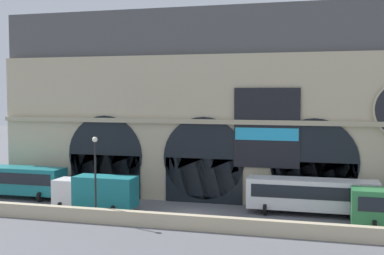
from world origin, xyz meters
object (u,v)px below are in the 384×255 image
at_px(bus_west, 12,180).
at_px(street_lamp_quayside, 95,167).
at_px(box_truck_midwest, 96,192).
at_px(bus_mideast, 312,194).

xyz_separation_m(bus_west, street_lamp_quayside, (12.12, -6.01, 2.63)).
bearing_deg(box_truck_midwest, bus_mideast, 10.29).
xyz_separation_m(bus_west, box_truck_midwest, (10.68, -2.94, -0.08)).
relative_size(bus_west, bus_mideast, 1.00).
bearing_deg(street_lamp_quayside, box_truck_midwest, 115.27).
xyz_separation_m(bus_west, bus_mideast, (29.28, 0.43, 0.00)).
distance_m(box_truck_midwest, street_lamp_quayside, 4.34).
bearing_deg(bus_mideast, bus_west, -179.15).
bearing_deg(street_lamp_quayside, bus_mideast, 20.60).
distance_m(box_truck_midwest, bus_mideast, 18.90).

